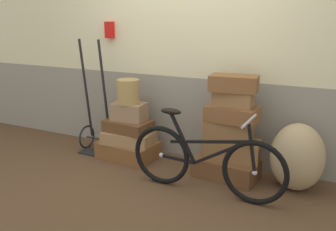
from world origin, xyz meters
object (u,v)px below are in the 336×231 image
(suitcase_0, at_px, (128,150))
(luggage_trolley, at_px, (96,126))
(burlap_sack, at_px, (297,157))
(suitcase_6, at_px, (229,131))
(suitcase_8, at_px, (233,99))
(suitcase_1, at_px, (129,137))
(suitcase_9, at_px, (234,83))
(suitcase_4, at_px, (226,168))
(suitcase_2, at_px, (128,126))
(suitcase_5, at_px, (232,150))
(suitcase_7, at_px, (232,114))
(bicycle, at_px, (205,161))
(suitcase_3, at_px, (129,112))
(wicker_basket, at_px, (128,92))

(suitcase_0, distance_m, luggage_trolley, 0.54)
(luggage_trolley, bearing_deg, suitcase_0, -2.78)
(burlap_sack, bearing_deg, suitcase_6, -178.81)
(suitcase_6, relative_size, luggage_trolley, 0.35)
(suitcase_8, relative_size, burlap_sack, 0.59)
(suitcase_6, bearing_deg, suitcase_0, 178.44)
(suitcase_1, xyz_separation_m, suitcase_9, (1.26, 0.02, 0.76))
(suitcase_9, relative_size, luggage_trolley, 0.34)
(suitcase_6, distance_m, suitcase_8, 0.35)
(suitcase_4, bearing_deg, suitcase_2, -173.83)
(suitcase_2, relative_size, luggage_trolley, 0.38)
(suitcase_4, height_order, suitcase_5, suitcase_5)
(suitcase_8, relative_size, suitcase_9, 0.85)
(suitcase_5, height_order, suitcase_7, suitcase_7)
(suitcase_5, bearing_deg, suitcase_8, -120.97)
(suitcase_0, distance_m, suitcase_4, 1.25)
(suitcase_6, xyz_separation_m, suitcase_8, (0.03, 0.00, 0.35))
(suitcase_5, distance_m, suitcase_7, 0.40)
(suitcase_0, relative_size, suitcase_2, 1.26)
(suitcase_0, relative_size, suitcase_5, 1.17)
(luggage_trolley, distance_m, bicycle, 1.74)
(suitcase_5, relative_size, suitcase_8, 1.45)
(suitcase_3, relative_size, luggage_trolley, 0.27)
(suitcase_0, height_order, suitcase_4, suitcase_4)
(suitcase_3, height_order, suitcase_6, suitcase_3)
(suitcase_4, distance_m, suitcase_8, 0.77)
(suitcase_9, bearing_deg, wicker_basket, 174.06)
(suitcase_0, height_order, suitcase_5, suitcase_5)
(suitcase_8, height_order, wicker_basket, wicker_basket)
(suitcase_8, height_order, luggage_trolley, luggage_trolley)
(suitcase_1, bearing_deg, burlap_sack, -3.65)
(suitcase_7, relative_size, bicycle, 0.33)
(luggage_trolley, relative_size, bicycle, 0.90)
(suitcase_2, relative_size, suitcase_6, 1.11)
(wicker_basket, distance_m, burlap_sack, 2.00)
(suitcase_5, distance_m, suitcase_8, 0.56)
(suitcase_2, height_order, wicker_basket, wicker_basket)
(suitcase_2, distance_m, suitcase_3, 0.17)
(suitcase_8, distance_m, luggage_trolley, 1.86)
(suitcase_5, xyz_separation_m, suitcase_6, (-0.04, -0.01, 0.21))
(wicker_basket, xyz_separation_m, burlap_sack, (1.93, 0.02, -0.49))
(suitcase_2, bearing_deg, wicker_basket, 61.50)
(suitcase_8, distance_m, suitcase_9, 0.16)
(suitcase_7, bearing_deg, burlap_sack, 5.51)
(suitcase_8, bearing_deg, suitcase_6, -178.86)
(burlap_sack, bearing_deg, suitcase_4, -177.01)
(suitcase_3, xyz_separation_m, burlap_sack, (1.94, 0.00, -0.24))
(suitcase_9, bearing_deg, suitcase_2, 174.53)
(luggage_trolley, bearing_deg, suitcase_9, -1.02)
(suitcase_2, relative_size, suitcase_8, 1.35)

